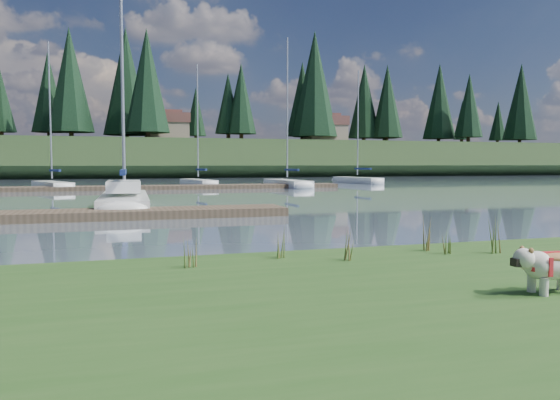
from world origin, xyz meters
name	(u,v)px	position (x,y,z in m)	size (l,w,h in m)	color
ground	(141,190)	(0.00, 30.00, 0.00)	(200.00, 200.00, 0.00)	gray
bank	(352,347)	(0.00, -6.00, 0.17)	(60.00, 9.00, 0.35)	#2C4E1C
ridge	(124,159)	(0.00, 73.00, 2.50)	(200.00, 20.00, 5.00)	#213519
bulldog	(552,264)	(2.85, -5.43, 0.70)	(0.93, 0.43, 0.55)	silver
sailboat_main	(125,197)	(-1.52, 14.13, 0.42)	(2.23, 9.49, 13.50)	white
dock_near	(52,216)	(-4.00, 9.00, 0.15)	(16.00, 2.00, 0.30)	#4C3D2C
dock_far	(169,187)	(2.00, 30.00, 0.15)	(26.00, 2.20, 0.30)	#4C3D2C
sailboat_bg_1	(50,185)	(-6.36, 33.04, 0.33)	(3.73, 7.23, 10.79)	white
sailboat_bg_2	(196,182)	(4.82, 35.37, 0.33)	(2.49, 6.81, 10.18)	white
sailboat_bg_3	(284,183)	(11.61, 32.15, 0.32)	(1.96, 8.29, 12.06)	white
sailboat_bg_4	(354,180)	(20.66, 38.13, 0.33)	(2.64, 7.49, 10.91)	white
weed_0	(280,244)	(0.49, -2.14, 0.58)	(0.17, 0.14, 0.56)	#475B23
weed_1	(351,245)	(1.53, -2.66, 0.60)	(0.17, 0.14, 0.59)	#475B23
weed_2	(430,236)	(3.26, -2.22, 0.62)	(0.17, 0.14, 0.64)	#475B23
weed_3	(190,252)	(-1.02, -2.51, 0.58)	(0.17, 0.14, 0.55)	#475B23
weed_4	(448,244)	(3.38, -2.61, 0.52)	(0.17, 0.14, 0.40)	#475B23
weed_5	(493,237)	(4.16, -2.76, 0.62)	(0.17, 0.14, 0.64)	#475B23
mud_lip	(243,270)	(0.00, -1.60, 0.07)	(60.00, 0.50, 0.14)	#33281C
conifer_3	(48,93)	(-10.00, 72.00, 11.74)	(4.84, 4.84, 12.25)	#382619
conifer_4	(147,81)	(3.00, 66.00, 13.09)	(6.16, 6.16, 15.10)	#382619
conifer_5	(228,104)	(15.00, 70.00, 10.83)	(3.96, 3.96, 10.35)	#382619
conifer_6	(315,84)	(28.00, 68.00, 13.99)	(7.04, 7.04, 17.00)	#382619
conifer_7	(387,101)	(42.00, 71.00, 12.19)	(5.28, 5.28, 13.20)	#382619
conifer_8	(469,105)	(55.00, 67.00, 11.51)	(4.62, 4.62, 11.77)	#382619
conifer_9	(521,102)	(68.00, 70.00, 12.87)	(5.94, 5.94, 14.62)	#382619
house_1	(167,126)	(6.00, 71.00, 7.31)	(6.30, 5.30, 4.65)	gray
house_2	(324,129)	(30.00, 69.00, 7.31)	(6.30, 5.30, 4.65)	gray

